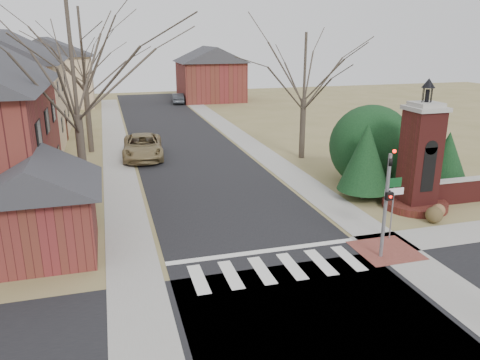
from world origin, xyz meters
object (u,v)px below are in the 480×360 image
object	(u,v)px
traffic_signal_pole	(387,195)
brick_gate_monument	(419,167)
sign_post	(394,196)
distant_car	(178,98)
pickup_truck	(143,147)

from	to	relation	value
traffic_signal_pole	brick_gate_monument	bearing A→B (deg)	43.24
sign_post	brick_gate_monument	distance (m)	4.55
traffic_signal_pole	distant_car	world-z (taller)	traffic_signal_pole
pickup_truck	sign_post	bearing A→B (deg)	-57.77
brick_gate_monument	pickup_truck	distance (m)	18.81
sign_post	pickup_truck	size ratio (longest dim) A/B	0.47
sign_post	traffic_signal_pole	bearing A→B (deg)	-132.43
brick_gate_monument	pickup_truck	size ratio (longest dim) A/B	1.10
brick_gate_monument	distant_car	bearing A→B (deg)	97.93
traffic_signal_pole	distant_car	xyz separation A→B (m)	(-1.02, 45.46, -1.93)
pickup_truck	distant_car	size ratio (longest dim) A/B	1.48
sign_post	brick_gate_monument	world-z (taller)	brick_gate_monument
traffic_signal_pole	sign_post	distance (m)	2.02
pickup_truck	distant_car	bearing A→B (deg)	80.54
traffic_signal_pole	pickup_truck	distance (m)	20.11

